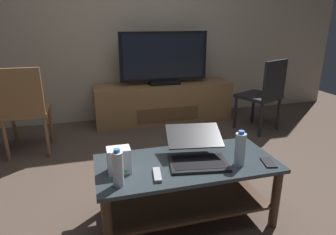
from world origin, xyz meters
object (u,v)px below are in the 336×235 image
at_px(router_box, 119,160).
at_px(cell_phone, 268,163).
at_px(water_bottle_far, 118,169).
at_px(tv_remote, 157,175).
at_px(television, 164,59).
at_px(water_bottle_near, 240,149).
at_px(side_chair, 24,107).
at_px(laptop, 196,152).
at_px(coffee_table, 186,180).
at_px(media_cabinet, 164,102).
at_px(dining_chair, 265,92).

distance_m(router_box, cell_phone, 0.98).
bearing_deg(water_bottle_far, tv_remote, 9.25).
bearing_deg(router_box, television, 68.11).
relative_size(water_bottle_near, water_bottle_far, 1.05).
relative_size(television, tv_remote, 7.31).
distance_m(television, cell_phone, 2.29).
bearing_deg(router_box, cell_phone, -8.97).
xyz_separation_m(television, water_bottle_near, (-0.08, -2.22, -0.29)).
relative_size(television, water_bottle_far, 5.14).
height_order(side_chair, laptop, side_chair).
relative_size(television, router_box, 7.32).
bearing_deg(router_box, coffee_table, 1.47).
relative_size(coffee_table, television, 1.03).
xyz_separation_m(television, cell_phone, (0.12, -2.25, -0.40)).
height_order(television, cell_phone, television).
xyz_separation_m(media_cabinet, tv_remote, (-0.63, -2.24, 0.20)).
relative_size(side_chair, laptop, 1.97).
bearing_deg(water_bottle_near, laptop, 150.30).
bearing_deg(coffee_table, router_box, -178.53).
distance_m(television, water_bottle_far, 2.44).
distance_m(media_cabinet, water_bottle_near, 2.26).
bearing_deg(laptop, router_box, -177.55).
bearing_deg(coffee_table, tv_remote, -150.72).
xyz_separation_m(media_cabinet, router_box, (-0.84, -2.12, 0.27)).
xyz_separation_m(coffee_table, media_cabinet, (0.40, 2.11, -0.05)).
distance_m(coffee_table, cell_phone, 0.56).
relative_size(coffee_table, side_chair, 1.29).
bearing_deg(cell_phone, dining_chair, 71.23).
distance_m(media_cabinet, water_bottle_far, 2.46).
bearing_deg(laptop, dining_chair, 44.22).
height_order(laptop, tv_remote, laptop).
distance_m(side_chair, laptop, 1.92).
relative_size(coffee_table, water_bottle_near, 5.04).
distance_m(dining_chair, side_chair, 2.72).
relative_size(media_cabinet, water_bottle_far, 8.17).
bearing_deg(water_bottle_near, tv_remote, -179.72).
bearing_deg(dining_chair, television, 147.38).
relative_size(laptop, water_bottle_near, 1.98).
relative_size(side_chair, cell_phone, 6.63).
bearing_deg(tv_remote, cell_phone, 6.31).
relative_size(media_cabinet, television, 1.59).
distance_m(laptop, water_bottle_near, 0.29).
relative_size(side_chair, water_bottle_near, 3.90).
relative_size(coffee_table, router_box, 7.52).
bearing_deg(television, water_bottle_far, -110.99).
bearing_deg(media_cabinet, water_bottle_far, -110.81).
bearing_deg(tv_remote, water_bottle_far, -161.98).
bearing_deg(cell_phone, tv_remote, -169.15).
distance_m(laptop, router_box, 0.52).
xyz_separation_m(water_bottle_near, tv_remote, (-0.55, -0.00, -0.10)).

